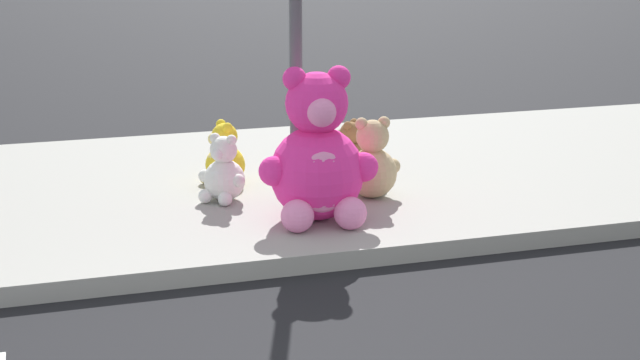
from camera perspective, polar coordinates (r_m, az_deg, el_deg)
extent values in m
cube|color=#9E9B93|center=(9.09, -8.83, -0.79)|extent=(28.00, 4.40, 0.15)
cylinder|color=#4C4C51|center=(8.19, -1.45, 9.57)|extent=(0.11, 0.11, 3.20)
sphere|color=#F22D93|center=(7.90, -0.19, 0.42)|extent=(0.78, 0.78, 0.78)
ellipsoid|color=pink|center=(7.63, 0.17, -0.12)|extent=(0.45, 0.22, 0.51)
sphere|color=#F22D93|center=(7.77, -0.19, 4.56)|extent=(0.51, 0.51, 0.51)
sphere|color=pink|center=(7.56, 0.09, 4.03)|extent=(0.23, 0.23, 0.23)
sphere|color=#F22D93|center=(7.76, 1.11, 6.09)|extent=(0.19, 0.19, 0.19)
sphere|color=#F22D93|center=(7.86, 2.59, 0.77)|extent=(0.24, 0.24, 0.24)
sphere|color=pink|center=(7.70, 1.81, -1.98)|extent=(0.27, 0.27, 0.27)
sphere|color=#F22D93|center=(7.70, -1.51, 6.01)|extent=(0.19, 0.19, 0.19)
sphere|color=#F22D93|center=(7.74, -2.77, 0.53)|extent=(0.24, 0.24, 0.24)
sphere|color=pink|center=(7.62, -1.34, -2.15)|extent=(0.27, 0.27, 0.27)
sphere|color=white|center=(8.51, -5.68, 0.00)|extent=(0.37, 0.37, 0.37)
ellipsoid|color=white|center=(8.40, -6.16, -0.21)|extent=(0.20, 0.20, 0.24)
sphere|color=white|center=(8.44, -5.73, 1.79)|extent=(0.24, 0.24, 0.24)
sphere|color=white|center=(8.36, -6.10, 1.55)|extent=(0.11, 0.11, 0.11)
sphere|color=white|center=(8.37, -5.26, 2.37)|extent=(0.09, 0.09, 0.09)
sphere|color=white|center=(8.37, -4.84, -0.03)|extent=(0.11, 0.11, 0.11)
sphere|color=white|center=(8.36, -5.64, -1.13)|extent=(0.13, 0.13, 0.13)
sphere|color=white|center=(8.46, -6.23, 2.48)|extent=(0.09, 0.09, 0.09)
sphere|color=white|center=(8.55, -6.84, 0.25)|extent=(0.11, 0.11, 0.11)
sphere|color=white|center=(8.47, -6.80, -0.95)|extent=(0.13, 0.13, 0.13)
sphere|color=yellow|center=(9.00, -5.63, 0.88)|extent=(0.37, 0.37, 0.37)
ellipsoid|color=#F0DB80|center=(8.95, -6.43, 0.78)|extent=(0.11, 0.21, 0.24)
sphere|color=yellow|center=(8.93, -5.68, 2.60)|extent=(0.24, 0.24, 0.24)
sphere|color=#F0DB80|center=(8.90, -6.30, 2.44)|extent=(0.11, 0.11, 0.11)
sphere|color=yellow|center=(8.83, -5.50, 3.10)|extent=(0.09, 0.09, 0.09)
sphere|color=yellow|center=(8.81, -5.51, 0.76)|extent=(0.12, 0.12, 0.12)
sphere|color=#F0DB80|center=(8.88, -6.33, -0.15)|extent=(0.13, 0.13, 0.13)
sphere|color=yellow|center=(8.99, -5.88, 3.31)|extent=(0.09, 0.09, 0.09)
sphere|color=yellow|center=(9.14, -6.30, 1.26)|extent=(0.12, 0.12, 0.12)
sphere|color=#F0DB80|center=(9.07, -6.77, 0.16)|extent=(0.13, 0.13, 0.13)
sphere|color=tan|center=(8.56, 3.10, 0.42)|extent=(0.45, 0.45, 0.45)
ellipsoid|color=beige|center=(8.70, 2.78, 0.69)|extent=(0.25, 0.11, 0.29)
sphere|color=tan|center=(8.48, 3.13, 2.60)|extent=(0.29, 0.29, 0.29)
sphere|color=beige|center=(8.60, 2.87, 2.66)|extent=(0.13, 0.13, 0.13)
sphere|color=tan|center=(8.42, 2.48, 3.34)|extent=(0.11, 0.11, 0.11)
sphere|color=tan|center=(8.54, 1.63, 0.64)|extent=(0.14, 0.14, 0.14)
sphere|color=beige|center=(8.73, 1.94, -0.24)|extent=(0.15, 0.15, 0.15)
sphere|color=tan|center=(8.48, 3.80, 3.41)|extent=(0.11, 0.11, 0.11)
sphere|color=tan|center=(8.66, 4.32, 0.82)|extent=(0.14, 0.14, 0.14)
sphere|color=beige|center=(8.81, 3.47, -0.13)|extent=(0.15, 0.15, 0.15)
sphere|color=olive|center=(9.32, 1.82, 1.32)|extent=(0.33, 0.33, 0.33)
ellipsoid|color=tan|center=(9.36, 1.15, 1.40)|extent=(0.18, 0.18, 0.21)
sphere|color=olive|center=(9.26, 1.83, 2.80)|extent=(0.22, 0.22, 0.22)
sphere|color=tan|center=(9.30, 1.31, 2.78)|extent=(0.10, 0.10, 0.10)
sphere|color=olive|center=(9.17, 1.65, 3.24)|extent=(0.08, 0.08, 0.08)
sphere|color=olive|center=(9.19, 1.20, 1.28)|extent=(0.10, 0.10, 0.10)
sphere|color=tan|center=(9.32, 0.80, 0.64)|extent=(0.11, 0.11, 0.11)
sphere|color=olive|center=(9.31, 2.03, 3.41)|extent=(0.08, 0.08, 0.08)
sphere|color=olive|center=(9.47, 1.97, 1.70)|extent=(0.10, 0.10, 0.10)
sphere|color=tan|center=(9.48, 1.26, 0.89)|extent=(0.11, 0.11, 0.11)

